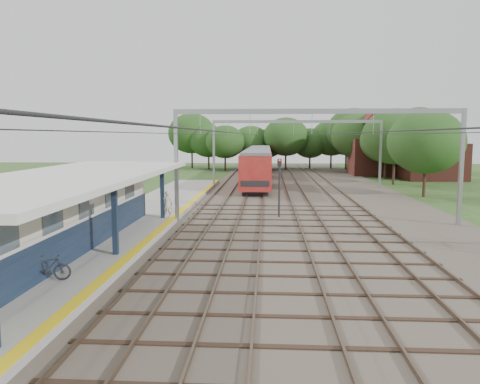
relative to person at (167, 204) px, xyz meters
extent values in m
plane|color=#2D4C1E|center=(5.60, -15.00, -1.19)|extent=(160.00, 160.00, 0.00)
cube|color=#473D33|center=(9.60, 15.00, -1.14)|extent=(18.00, 90.00, 0.10)
cube|color=gray|center=(-1.90, -1.00, -1.02)|extent=(5.00, 52.00, 0.35)
cube|color=yellow|center=(0.35, -1.00, -0.84)|extent=(0.45, 52.00, 0.01)
cube|color=beige|center=(-3.30, -8.00, 0.86)|extent=(3.20, 18.00, 3.40)
cube|color=#101D33|center=(-1.68, -8.00, -0.14)|extent=(0.06, 18.00, 1.40)
cube|color=slate|center=(-1.67, -8.00, 1.36)|extent=(0.05, 16.00, 1.30)
cube|color=#101D33|center=(-0.30, -9.00, 0.76)|extent=(0.22, 0.22, 3.20)
cube|color=#101D33|center=(-0.30, 0.00, 0.76)|extent=(0.22, 0.22, 3.20)
cube|color=silver|center=(-2.20, -9.00, 2.48)|extent=(6.40, 20.00, 0.24)
cube|color=white|center=(-0.40, -11.00, 1.81)|extent=(0.06, 0.85, 0.26)
cube|color=brown|center=(1.38, 15.00, -1.02)|extent=(0.07, 88.00, 0.15)
cube|color=brown|center=(2.82, 15.00, -1.02)|extent=(0.07, 88.00, 0.15)
cube|color=brown|center=(4.38, 15.00, -1.02)|extent=(0.07, 88.00, 0.15)
cube|color=brown|center=(5.82, 15.00, -1.02)|extent=(0.07, 88.00, 0.15)
cube|color=brown|center=(8.08, 15.00, -1.02)|extent=(0.07, 88.00, 0.15)
cube|color=brown|center=(9.52, 15.00, -1.02)|extent=(0.07, 88.00, 0.15)
cube|color=brown|center=(11.68, 15.00, -1.02)|extent=(0.07, 88.00, 0.15)
cube|color=brown|center=(13.12, 15.00, -1.02)|extent=(0.07, 88.00, 0.15)
cube|color=gray|center=(0.60, 0.00, 2.31)|extent=(0.22, 0.22, 7.00)
cube|color=gray|center=(17.60, 0.00, 2.31)|extent=(0.22, 0.22, 7.00)
cube|color=gray|center=(9.10, 0.00, 5.66)|extent=(17.00, 0.20, 0.30)
cube|color=gray|center=(0.60, 20.00, 2.31)|extent=(0.22, 0.22, 7.00)
cube|color=gray|center=(17.60, 20.00, 2.31)|extent=(0.22, 0.22, 7.00)
cube|color=gray|center=(9.10, 20.00, 5.66)|extent=(17.00, 0.20, 0.30)
cylinder|color=black|center=(2.10, 15.00, 4.31)|extent=(0.02, 88.00, 0.02)
cylinder|color=black|center=(5.10, 15.00, 4.31)|extent=(0.02, 88.00, 0.02)
cylinder|color=black|center=(8.80, 15.00, 4.31)|extent=(0.02, 88.00, 0.02)
cylinder|color=black|center=(12.40, 15.00, 4.31)|extent=(0.02, 88.00, 0.02)
cylinder|color=#382619|center=(-4.40, 46.00, 0.25)|extent=(0.28, 0.28, 2.88)
ellipsoid|color=#184017|center=(-4.40, 46.00, 3.77)|extent=(6.72, 6.72, 5.76)
cylinder|color=#382619|center=(1.60, 48.00, 0.07)|extent=(0.28, 0.28, 2.52)
ellipsoid|color=#184017|center=(1.60, 48.00, 3.15)|extent=(5.88, 5.88, 5.04)
cylinder|color=#382619|center=(7.60, 45.00, 0.43)|extent=(0.28, 0.28, 3.24)
ellipsoid|color=#184017|center=(7.60, 45.00, 4.39)|extent=(7.56, 7.56, 6.48)
cylinder|color=#382619|center=(13.60, 47.00, 0.16)|extent=(0.28, 0.28, 2.70)
ellipsoid|color=#184017|center=(13.60, 47.00, 3.46)|extent=(6.30, 6.30, 5.40)
cylinder|color=#382619|center=(20.10, 23.00, 0.07)|extent=(0.28, 0.28, 2.52)
ellipsoid|color=#184017|center=(20.10, 23.00, 3.15)|extent=(5.88, 5.88, 5.04)
cylinder|color=#382619|center=(20.60, 39.00, 0.25)|extent=(0.28, 0.28, 2.88)
ellipsoid|color=#184017|center=(20.60, 39.00, 3.77)|extent=(6.72, 6.72, 5.76)
cube|color=brown|center=(26.60, 31.00, 1.06)|extent=(7.00, 6.00, 4.50)
cube|color=maroon|center=(26.60, 31.00, 4.21)|extent=(4.99, 6.12, 4.99)
cube|color=brown|center=(21.60, 37.00, 1.31)|extent=(8.00, 6.00, 5.00)
cube|color=maroon|center=(21.60, 37.00, 4.71)|extent=(5.52, 6.12, 5.52)
imported|color=beige|center=(0.00, 0.00, 0.00)|extent=(0.66, 0.47, 1.69)
imported|color=black|center=(-1.46, -12.80, -0.38)|extent=(1.61, 0.76, 0.94)
cube|color=black|center=(5.10, 20.86, -0.87)|extent=(2.31, 16.51, 0.44)
cube|color=maroon|center=(5.10, 20.86, 0.93)|extent=(2.89, 17.94, 3.14)
cube|color=black|center=(5.10, 20.86, 1.25)|extent=(2.93, 16.51, 0.90)
cube|color=slate|center=(5.10, 20.86, 2.62)|extent=(2.66, 17.94, 0.28)
cube|color=black|center=(5.10, 39.40, -0.87)|extent=(2.31, 16.51, 0.44)
cube|color=maroon|center=(5.10, 39.40, 0.93)|extent=(2.89, 17.94, 3.14)
cube|color=black|center=(5.10, 39.40, 1.25)|extent=(2.93, 16.51, 0.90)
cube|color=slate|center=(5.10, 39.40, 2.62)|extent=(2.66, 17.94, 0.28)
cylinder|color=black|center=(6.95, 2.17, 0.60)|extent=(0.14, 0.14, 3.58)
cube|color=black|center=(6.95, 2.17, 2.49)|extent=(0.29, 0.20, 0.49)
sphere|color=red|center=(6.95, 2.07, 2.64)|extent=(0.13, 0.13, 0.13)
camera|label=1|loc=(6.19, -28.26, 4.21)|focal=35.00mm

